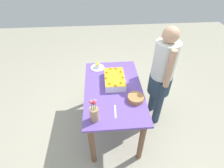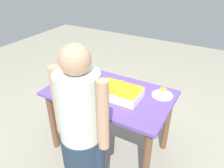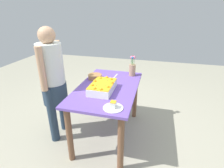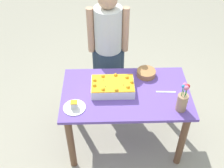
{
  "view_description": "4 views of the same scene",
  "coord_description": "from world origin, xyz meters",
  "px_view_note": "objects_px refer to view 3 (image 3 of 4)",
  "views": [
    {
      "loc": [
        1.67,
        -0.15,
        2.25
      ],
      "look_at": [
        -0.07,
        -0.01,
        0.77
      ],
      "focal_mm": 28.0,
      "sensor_mm": 36.0,
      "label": 1
    },
    {
      "loc": [
        -0.93,
        1.6,
        1.91
      ],
      "look_at": [
        -0.01,
        -0.04,
        0.83
      ],
      "focal_mm": 35.0,
      "sensor_mm": 36.0,
      "label": 2
    },
    {
      "loc": [
        -1.94,
        -0.57,
        1.68
      ],
      "look_at": [
        -0.02,
        -0.06,
        0.81
      ],
      "focal_mm": 28.0,
      "sensor_mm": 36.0,
      "label": 3
    },
    {
      "loc": [
        -0.19,
        -1.98,
        2.6
      ],
      "look_at": [
        -0.13,
        0.06,
        0.8
      ],
      "focal_mm": 45.0,
      "sensor_mm": 36.0,
      "label": 4
    }
  ],
  "objects_px": {
    "sheet_cake": "(102,87)",
    "flower_vase": "(132,68)",
    "fruit_bowl": "(95,77)",
    "person_standing": "(53,79)",
    "cake_knife": "(116,76)",
    "serving_plate_with_slice": "(113,106)"
  },
  "relations": [
    {
      "from": "serving_plate_with_slice",
      "to": "person_standing",
      "type": "relative_size",
      "value": 0.14
    },
    {
      "from": "fruit_bowl",
      "to": "person_standing",
      "type": "relative_size",
      "value": 0.13
    },
    {
      "from": "fruit_bowl",
      "to": "person_standing",
      "type": "distance_m",
      "value": 0.57
    },
    {
      "from": "serving_plate_with_slice",
      "to": "flower_vase",
      "type": "xyz_separation_m",
      "value": [
        0.96,
        -0.04,
        0.09
      ]
    },
    {
      "from": "sheet_cake",
      "to": "person_standing",
      "type": "height_order",
      "value": "person_standing"
    },
    {
      "from": "serving_plate_with_slice",
      "to": "person_standing",
      "type": "xyz_separation_m",
      "value": [
        0.32,
        0.87,
        0.08
      ]
    },
    {
      "from": "sheet_cake",
      "to": "serving_plate_with_slice",
      "type": "relative_size",
      "value": 1.99
    },
    {
      "from": "serving_plate_with_slice",
      "to": "cake_knife",
      "type": "xyz_separation_m",
      "value": [
        0.87,
        0.19,
        -0.02
      ]
    },
    {
      "from": "fruit_bowl",
      "to": "person_standing",
      "type": "xyz_separation_m",
      "value": [
        -0.38,
        0.42,
        0.07
      ]
    },
    {
      "from": "sheet_cake",
      "to": "flower_vase",
      "type": "xyz_separation_m",
      "value": [
        0.61,
        -0.27,
        0.06
      ]
    },
    {
      "from": "person_standing",
      "to": "sheet_cake",
      "type": "bearing_deg",
      "value": 2.75
    },
    {
      "from": "sheet_cake",
      "to": "fruit_bowl",
      "type": "bearing_deg",
      "value": 32.32
    },
    {
      "from": "flower_vase",
      "to": "fruit_bowl",
      "type": "xyz_separation_m",
      "value": [
        -0.26,
        0.49,
        -0.08
      ]
    },
    {
      "from": "serving_plate_with_slice",
      "to": "fruit_bowl",
      "type": "relative_size",
      "value": 1.06
    },
    {
      "from": "sheet_cake",
      "to": "cake_knife",
      "type": "distance_m",
      "value": 0.52
    },
    {
      "from": "cake_knife",
      "to": "person_standing",
      "type": "bearing_deg",
      "value": 131.8
    },
    {
      "from": "cake_knife",
      "to": "fruit_bowl",
      "type": "distance_m",
      "value": 0.31
    },
    {
      "from": "sheet_cake",
      "to": "flower_vase",
      "type": "distance_m",
      "value": 0.67
    },
    {
      "from": "sheet_cake",
      "to": "serving_plate_with_slice",
      "type": "distance_m",
      "value": 0.42
    },
    {
      "from": "flower_vase",
      "to": "person_standing",
      "type": "distance_m",
      "value": 1.11
    },
    {
      "from": "serving_plate_with_slice",
      "to": "cake_knife",
      "type": "distance_m",
      "value": 0.89
    },
    {
      "from": "serving_plate_with_slice",
      "to": "flower_vase",
      "type": "bearing_deg",
      "value": -2.55
    }
  ]
}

